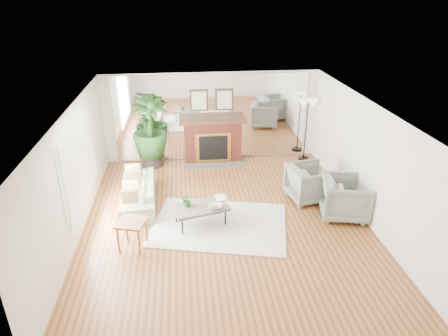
{
  "coord_description": "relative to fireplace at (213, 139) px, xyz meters",
  "views": [
    {
      "loc": [
        -0.84,
        -7.29,
        4.67
      ],
      "look_at": [
        0.03,
        0.6,
        0.99
      ],
      "focal_mm": 32.0,
      "sensor_mm": 36.0,
      "label": 1
    }
  ],
  "objects": [
    {
      "name": "wall_right",
      "position": [
        2.99,
        -3.26,
        0.59
      ],
      "size": [
        0.02,
        7.0,
        2.5
      ],
      "primitive_type": "cube",
      "color": "silver",
      "rests_on": "ground"
    },
    {
      "name": "side_table",
      "position": [
        -1.88,
        -3.99,
        -0.17
      ],
      "size": [
        0.63,
        0.63,
        0.58
      ],
      "rotation": [
        0.0,
        0.0,
        -0.26
      ],
      "color": "olive",
      "rests_on": "ground"
    },
    {
      "name": "area_rug",
      "position": [
        -0.15,
        -3.4,
        -0.64
      ],
      "size": [
        3.15,
        2.56,
        0.03
      ],
      "primitive_type": "cube",
      "rotation": [
        0.0,
        0.0,
        -0.23
      ],
      "color": "silver",
      "rests_on": "ground"
    },
    {
      "name": "book",
      "position": [
        -0.19,
        -3.04,
        -0.2
      ],
      "size": [
        0.23,
        0.31,
        0.02
      ],
      "primitive_type": "imported",
      "rotation": [
        0.0,
        0.0,
        0.02
      ],
      "color": "olive",
      "rests_on": "coffee_table"
    },
    {
      "name": "potted_ficus",
      "position": [
        -1.72,
        -0.16,
        0.4
      ],
      "size": [
        1.23,
        1.23,
        1.99
      ],
      "color": "black",
      "rests_on": "ground"
    },
    {
      "name": "ground",
      "position": [
        0.0,
        -3.26,
        -0.66
      ],
      "size": [
        7.0,
        7.0,
        0.0
      ],
      "primitive_type": "plane",
      "color": "brown",
      "rests_on": "ground"
    },
    {
      "name": "window_panel",
      "position": [
        -2.96,
        -2.86,
        0.69
      ],
      "size": [
        0.04,
        2.4,
        1.5
      ],
      "primitive_type": "cube",
      "color": "#B2E09E",
      "rests_on": "wall_left"
    },
    {
      "name": "armchair_front",
      "position": [
        2.6,
        -3.32,
        -0.21
      ],
      "size": [
        1.17,
        1.15,
        0.89
      ],
      "primitive_type": "imported",
      "rotation": [
        0.0,
        0.0,
        1.35
      ],
      "color": "gray",
      "rests_on": "ground"
    },
    {
      "name": "fruit_bowl",
      "position": [
        -0.25,
        -3.43,
        -0.18
      ],
      "size": [
        0.29,
        0.29,
        0.07
      ],
      "primitive_type": "imported",
      "rotation": [
        0.0,
        0.0,
        0.08
      ],
      "color": "olive",
      "rests_on": "coffee_table"
    },
    {
      "name": "wall_back",
      "position": [
        0.0,
        0.23,
        0.59
      ],
      "size": [
        6.0,
        0.02,
        2.5
      ],
      "primitive_type": "cube",
      "color": "silver",
      "rests_on": "ground"
    },
    {
      "name": "coffee_table",
      "position": [
        -0.54,
        -3.34,
        -0.25
      ],
      "size": [
        1.25,
        0.92,
        0.45
      ],
      "rotation": [
        0.0,
        0.0,
        0.26
      ],
      "color": "#645B4E",
      "rests_on": "ground"
    },
    {
      "name": "fireplace",
      "position": [
        0.0,
        0.0,
        0.0
      ],
      "size": [
        1.85,
        0.83,
        2.05
      ],
      "color": "maroon",
      "rests_on": "ground"
    },
    {
      "name": "mirror_panel",
      "position": [
        0.0,
        0.21,
        0.59
      ],
      "size": [
        5.4,
        0.04,
        2.4
      ],
      "primitive_type": "cube",
      "color": "silver",
      "rests_on": "wall_back"
    },
    {
      "name": "sofa",
      "position": [
        -1.92,
        -2.29,
        -0.37
      ],
      "size": [
        0.88,
        2.02,
        0.58
      ],
      "primitive_type": "imported",
      "rotation": [
        0.0,
        0.0,
        -1.52
      ],
      "color": "gray",
      "rests_on": "ground"
    },
    {
      "name": "floor_lamp",
      "position": [
        2.64,
        -0.16,
        0.86
      ],
      "size": [
        0.58,
        0.32,
        1.78
      ],
      "color": "black",
      "rests_on": "ground"
    },
    {
      "name": "tabletop_plant",
      "position": [
        -0.8,
        -3.29,
        -0.07
      ],
      "size": [
        0.26,
        0.23,
        0.28
      ],
      "primitive_type": "imported",
      "rotation": [
        0.0,
        0.0,
        0.04
      ],
      "color": "#2B551F",
      "rests_on": "coffee_table"
    },
    {
      "name": "wall_left",
      "position": [
        -2.99,
        -3.26,
        0.59
      ],
      "size": [
        0.02,
        7.0,
        2.5
      ],
      "primitive_type": "cube",
      "color": "silver",
      "rests_on": "ground"
    },
    {
      "name": "armchair_back",
      "position": [
        2.06,
        -2.48,
        -0.24
      ],
      "size": [
        1.07,
        1.05,
        0.85
      ],
      "primitive_type": "imported",
      "rotation": [
        0.0,
        0.0,
        1.74
      ],
      "color": "gray",
      "rests_on": "ground"
    }
  ]
}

